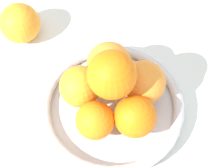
% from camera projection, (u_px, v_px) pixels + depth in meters
% --- Properties ---
extents(ground_plane, '(4.00, 4.00, 0.00)m').
position_uv_depth(ground_plane, '(112.00, 112.00, 0.72)').
color(ground_plane, silver).
extents(fruit_bowl, '(0.27, 0.27, 0.04)m').
position_uv_depth(fruit_bowl, '(112.00, 108.00, 0.70)').
color(fruit_bowl, silver).
rests_on(fruit_bowl, ground_plane).
extents(orange_pile, '(0.18, 0.18, 0.14)m').
position_uv_depth(orange_pile, '(114.00, 87.00, 0.64)').
color(orange_pile, orange).
rests_on(orange_pile, fruit_bowl).
extents(stray_orange, '(0.08, 0.08, 0.08)m').
position_uv_depth(stray_orange, '(20.00, 23.00, 0.77)').
color(stray_orange, orange).
rests_on(stray_orange, ground_plane).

